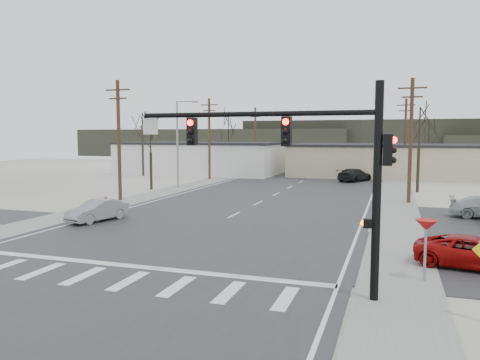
# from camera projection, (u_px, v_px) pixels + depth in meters

# --- Properties ---
(ground) EXTENTS (140.00, 140.00, 0.00)m
(ground) POSITION_uv_depth(u_px,v_px,m) (184.00, 240.00, 24.39)
(ground) COLOR silver
(ground) RESTS_ON ground
(main_road) EXTENTS (18.00, 110.00, 0.05)m
(main_road) POSITION_uv_depth(u_px,v_px,m) (262.00, 202.00, 38.56)
(main_road) COLOR #2A2A2C
(main_road) RESTS_ON ground
(cross_road) EXTENTS (90.00, 10.00, 0.04)m
(cross_road) POSITION_uv_depth(u_px,v_px,m) (184.00, 240.00, 24.38)
(cross_road) COLOR #2A2A2C
(cross_road) RESTS_ON ground
(sidewalk_left) EXTENTS (3.00, 90.00, 0.06)m
(sidewalk_left) POSITION_uv_depth(u_px,v_px,m) (173.00, 190.00, 46.60)
(sidewalk_left) COLOR gray
(sidewalk_left) RESTS_ON ground
(sidewalk_right) EXTENTS (3.00, 90.00, 0.06)m
(sidewalk_right) POSITION_uv_depth(u_px,v_px,m) (397.00, 199.00, 39.97)
(sidewalk_right) COLOR gray
(sidewalk_right) RESTS_ON ground
(traffic_signal_mast) EXTENTS (8.95, 0.43, 7.20)m
(traffic_signal_mast) POSITION_uv_depth(u_px,v_px,m) (318.00, 159.00, 15.61)
(traffic_signal_mast) COLOR black
(traffic_signal_mast) RESTS_ON ground
(fire_hydrant) EXTENTS (0.24, 0.24, 0.87)m
(fire_hydrant) POSITION_uv_depth(u_px,v_px,m) (106.00, 202.00, 35.09)
(fire_hydrant) COLOR #A50C0C
(fire_hydrant) RESTS_ON ground
(yield_sign) EXTENTS (0.80, 0.80, 2.35)m
(yield_sign) POSITION_uv_depth(u_px,v_px,m) (426.00, 228.00, 17.29)
(yield_sign) COLOR gray
(yield_sign) RESTS_ON ground
(building_left_far) EXTENTS (22.30, 12.30, 4.50)m
(building_left_far) POSITION_uv_depth(u_px,v_px,m) (201.00, 158.00, 66.98)
(building_left_far) COLOR silver
(building_left_far) RESTS_ON ground
(building_right_far) EXTENTS (26.30, 14.30, 4.30)m
(building_right_far) POSITION_uv_depth(u_px,v_px,m) (392.00, 160.00, 62.64)
(building_right_far) COLOR #BFB192
(building_right_far) RESTS_ON ground
(upole_left_b) EXTENTS (2.20, 0.30, 10.00)m
(upole_left_b) POSITION_uv_depth(u_px,v_px,m) (119.00, 138.00, 38.82)
(upole_left_b) COLOR #4E3824
(upole_left_b) RESTS_ON ground
(upole_left_c) EXTENTS (2.20, 0.30, 10.00)m
(upole_left_c) POSITION_uv_depth(u_px,v_px,m) (209.00, 137.00, 57.73)
(upole_left_c) COLOR #4E3824
(upole_left_c) RESTS_ON ground
(upole_left_d) EXTENTS (2.20, 0.30, 10.00)m
(upole_left_d) POSITION_uv_depth(u_px,v_px,m) (255.00, 137.00, 76.63)
(upole_left_d) COLOR #4E3824
(upole_left_d) RESTS_ON ground
(upole_right_a) EXTENTS (2.20, 0.30, 10.00)m
(upole_right_a) POSITION_uv_depth(u_px,v_px,m) (411.00, 138.00, 37.31)
(upole_right_a) COLOR #4E3824
(upole_right_a) RESTS_ON ground
(upole_right_b) EXTENTS (2.20, 0.30, 10.00)m
(upole_right_b) POSITION_uv_depth(u_px,v_px,m) (405.00, 137.00, 58.10)
(upole_right_b) COLOR #4E3824
(upole_right_b) RESTS_ON ground
(streetlight_main) EXTENTS (2.40, 0.25, 9.00)m
(streetlight_main) POSITION_uv_depth(u_px,v_px,m) (179.00, 139.00, 48.07)
(streetlight_main) COLOR gray
(streetlight_main) RESTS_ON ground
(tree_left_near) EXTENTS (3.30, 3.30, 7.35)m
(tree_left_near) POSITION_uv_depth(u_px,v_px,m) (150.00, 138.00, 46.85)
(tree_left_near) COLOR #30281D
(tree_left_near) RESTS_ON ground
(tree_right_mid) EXTENTS (3.74, 3.74, 8.33)m
(tree_right_mid) POSITION_uv_depth(u_px,v_px,m) (419.00, 130.00, 44.49)
(tree_right_mid) COLOR #30281D
(tree_right_mid) RESTS_ON ground
(tree_left_far) EXTENTS (3.96, 3.96, 8.82)m
(tree_left_far) POSITION_uv_depth(u_px,v_px,m) (228.00, 130.00, 71.64)
(tree_left_far) COLOR #30281D
(tree_left_far) RESTS_ON ground
(tree_right_far) EXTENTS (3.52, 3.52, 7.84)m
(tree_right_far) POSITION_uv_depth(u_px,v_px,m) (429.00, 135.00, 68.31)
(tree_right_far) COLOR #30281D
(tree_right_far) RESTS_ON ground
(tree_left_mid) EXTENTS (3.96, 3.96, 8.82)m
(tree_left_mid) POSITION_uv_depth(u_px,v_px,m) (142.00, 129.00, 62.80)
(tree_left_mid) COLOR #30281D
(tree_left_mid) RESTS_ON ground
(hill_left) EXTENTS (70.00, 18.00, 7.00)m
(hill_left) POSITION_uv_depth(u_px,v_px,m) (212.00, 143.00, 121.94)
(hill_left) COLOR #333026
(hill_left) RESTS_ON ground
(hill_center) EXTENTS (80.00, 18.00, 9.00)m
(hill_center) POSITION_uv_depth(u_px,v_px,m) (416.00, 139.00, 110.00)
(hill_center) COLOR #333026
(hill_center) RESTS_ON ground
(sedan_crossing) EXTENTS (2.40, 4.33, 1.35)m
(sedan_crossing) POSITION_uv_depth(u_px,v_px,m) (98.00, 210.00, 29.65)
(sedan_crossing) COLOR gray
(sedan_crossing) RESTS_ON main_road
(car_far_a) EXTENTS (4.13, 5.64, 1.52)m
(car_far_a) POSITION_uv_depth(u_px,v_px,m) (354.00, 175.00, 55.40)
(car_far_a) COLOR black
(car_far_a) RESTS_ON main_road
(car_far_b) EXTENTS (3.16, 4.97, 1.58)m
(car_far_b) POSITION_uv_depth(u_px,v_px,m) (322.00, 162.00, 80.30)
(car_far_b) COLOR black
(car_far_b) RESTS_ON main_road
(car_parked_red) EXTENTS (4.93, 3.00, 1.28)m
(car_parked_red) POSITION_uv_depth(u_px,v_px,m) (474.00, 253.00, 19.15)
(car_parked_red) COLOR #950908
(car_parked_red) RESTS_ON parking_lot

